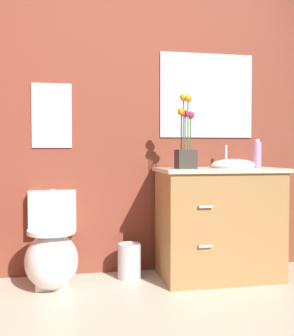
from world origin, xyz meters
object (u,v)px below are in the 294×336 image
at_px(toilet, 52,253).
at_px(soap_bottle, 257,155).
at_px(trash_bin, 129,261).
at_px(flower_vase, 186,146).
at_px(wall_mirror, 207,96).
at_px(vanity_cabinet, 219,221).
at_px(wall_poster, 52,116).

xyz_separation_m(toilet, soap_bottle, (1.56, -0.09, 0.72)).
xyz_separation_m(soap_bottle, trash_bin, (-0.97, 0.17, -0.82)).
bearing_deg(toilet, flower_vase, -6.43).
relative_size(trash_bin, wall_mirror, 0.34).
height_order(vanity_cabinet, trash_bin, vanity_cabinet).
bearing_deg(soap_bottle, flower_vase, -177.85).
bearing_deg(trash_bin, wall_mirror, 15.39).
xyz_separation_m(toilet, trash_bin, (0.58, 0.08, -0.11)).
height_order(soap_bottle, trash_bin, soap_bottle).
xyz_separation_m(toilet, vanity_cabinet, (1.27, -0.03, 0.20)).
relative_size(toilet, wall_mirror, 0.86).
bearing_deg(soap_bottle, trash_bin, 170.26).
bearing_deg(trash_bin, flower_vase, -25.55).
bearing_deg(toilet, wall_mirror, 11.91).
bearing_deg(vanity_cabinet, trash_bin, 171.32).
height_order(soap_bottle, wall_mirror, wall_mirror).
relative_size(toilet, vanity_cabinet, 0.67).
height_order(flower_vase, soap_bottle, flower_vase).
distance_m(soap_bottle, trash_bin, 1.28).
relative_size(toilet, soap_bottle, 3.12).
xyz_separation_m(vanity_cabinet, soap_bottle, (0.28, -0.06, 0.52)).
bearing_deg(toilet, vanity_cabinet, -1.19).
height_order(toilet, wall_mirror, wall_mirror).
bearing_deg(vanity_cabinet, wall_poster, 166.98).
xyz_separation_m(flower_vase, wall_poster, (-0.98, 0.38, 0.24)).
relative_size(toilet, wall_poster, 1.38).
bearing_deg(toilet, trash_bin, 7.70).
bearing_deg(flower_vase, toilet, 173.57).
xyz_separation_m(soap_bottle, wall_poster, (-1.56, 0.36, 0.30)).
bearing_deg(wall_mirror, wall_poster, 180.00).
bearing_deg(flower_vase, vanity_cabinet, 15.90).
relative_size(vanity_cabinet, wall_poster, 2.07).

